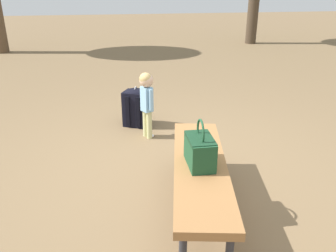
# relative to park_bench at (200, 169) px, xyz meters

# --- Properties ---
(ground_plane) EXTENTS (40.00, 40.00, 0.00)m
(ground_plane) POSITION_rel_park_bench_xyz_m (0.76, 0.03, -0.39)
(ground_plane) COLOR brown
(ground_plane) RESTS_ON ground
(park_bench) EXTENTS (1.65, 0.73, 0.45)m
(park_bench) POSITION_rel_park_bench_xyz_m (0.00, 0.00, 0.00)
(park_bench) COLOR #9E6B3D
(park_bench) RESTS_ON ground
(handbag) EXTENTS (0.33, 0.19, 0.37)m
(handbag) POSITION_rel_park_bench_xyz_m (-0.03, 0.01, 0.18)
(handbag) COLOR #1E4C2D
(handbag) RESTS_ON park_bench
(child_standing) EXTENTS (0.20, 0.17, 0.80)m
(child_standing) POSITION_rel_park_bench_xyz_m (1.54, 0.22, 0.13)
(child_standing) COLOR #CCCC8C
(child_standing) RESTS_ON ground
(backpack_large) EXTENTS (0.35, 0.38, 0.53)m
(backpack_large) POSITION_rel_park_bench_xyz_m (1.95, 0.30, -0.13)
(backpack_large) COLOR black
(backpack_large) RESTS_ON ground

